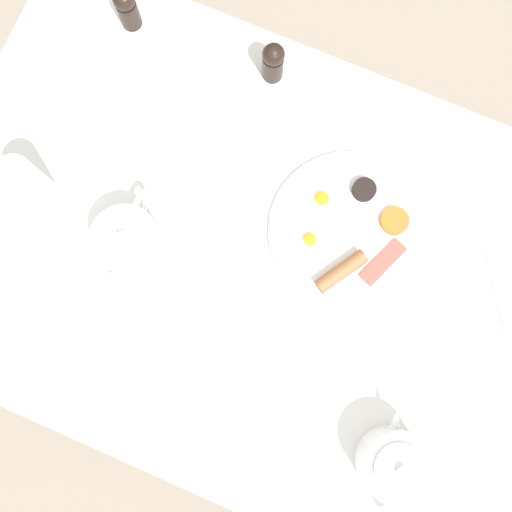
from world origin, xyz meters
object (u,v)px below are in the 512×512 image
object	(u,v)px
teapot_far	(394,465)
knife_by_plate	(104,124)
fork_by_plate	(498,291)
teapot_near	(129,241)
salt_grinder	(273,62)
pepper_grinder	(127,8)
water_glass_tall	(28,185)
breakfast_plate	(351,233)

from	to	relation	value
teapot_far	knife_by_plate	size ratio (longest dim) A/B	1.12
fork_by_plate	knife_by_plate	world-z (taller)	same
teapot_near	salt_grinder	xyz separation A→B (m)	(-0.41, 0.10, 0.01)
salt_grinder	teapot_far	bearing A→B (deg)	38.58
knife_by_plate	salt_grinder	bearing A→B (deg)	130.74
teapot_far	pepper_grinder	bearing A→B (deg)	33.48
teapot_near	knife_by_plate	xyz separation A→B (m)	(-0.19, -0.15, -0.04)
teapot_far	pepper_grinder	world-z (taller)	teapot_far
salt_grinder	fork_by_plate	world-z (taller)	salt_grinder
teapot_near	fork_by_plate	world-z (taller)	teapot_near
fork_by_plate	knife_by_plate	size ratio (longest dim) A/B	0.86
teapot_far	pepper_grinder	xyz separation A→B (m)	(-0.57, -0.76, 0.01)
pepper_grinder	salt_grinder	bearing A→B (deg)	91.65
water_glass_tall	fork_by_plate	world-z (taller)	water_glass_tall
teapot_far	salt_grinder	bearing A→B (deg)	19.15
salt_grinder	teapot_near	bearing A→B (deg)	-14.26
knife_by_plate	teapot_near	bearing A→B (deg)	38.47
teapot_far	water_glass_tall	bearing A→B (deg)	56.62
teapot_near	pepper_grinder	bearing A→B (deg)	-162.02
water_glass_tall	salt_grinder	world-z (taller)	water_glass_tall
breakfast_plate	teapot_far	bearing A→B (deg)	31.06
pepper_grinder	water_glass_tall	bearing A→B (deg)	-1.32
water_glass_tall	fork_by_plate	distance (m)	0.86
water_glass_tall	teapot_near	bearing A→B (deg)	84.55
water_glass_tall	fork_by_plate	bearing A→B (deg)	101.09
pepper_grinder	salt_grinder	world-z (taller)	same
teapot_near	water_glass_tall	distance (m)	0.20
teapot_far	knife_by_plate	bearing A→B (deg)	43.87
breakfast_plate	salt_grinder	size ratio (longest dim) A/B	3.08
breakfast_plate	pepper_grinder	distance (m)	0.59
fork_by_plate	teapot_far	bearing A→B (deg)	-12.14
water_glass_tall	pepper_grinder	size ratio (longest dim) A/B	1.41
breakfast_plate	salt_grinder	bearing A→B (deg)	-132.49
teapot_near	water_glass_tall	xyz separation A→B (m)	(-0.02, -0.20, 0.02)
water_glass_tall	knife_by_plate	xyz separation A→B (m)	(-0.17, 0.05, -0.07)
breakfast_plate	pepper_grinder	world-z (taller)	pepper_grinder
teapot_near	knife_by_plate	distance (m)	0.25
teapot_far	fork_by_plate	size ratio (longest dim) A/B	1.29
water_glass_tall	salt_grinder	xyz separation A→B (m)	(-0.39, 0.30, -0.02)
water_glass_tall	knife_by_plate	bearing A→B (deg)	164.43
pepper_grinder	salt_grinder	size ratio (longest dim) A/B	1.00
teapot_near	water_glass_tall	bearing A→B (deg)	-102.79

